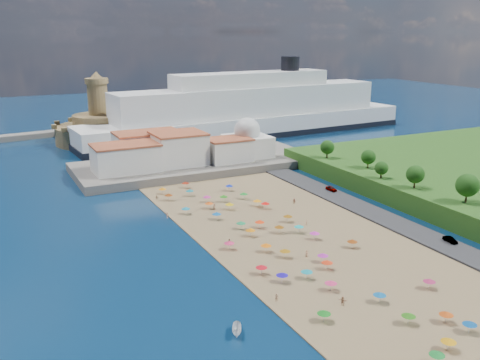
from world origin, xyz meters
TOP-DOWN VIEW (x-y plane):
  - ground at (0.00, 0.00)m, footprint 700.00×700.00m
  - terrace at (10.00, 73.00)m, footprint 90.00×36.00m
  - jetty at (-12.00, 108.00)m, footprint 18.00×70.00m
  - waterfront_buildings at (-3.05, 73.64)m, footprint 57.00×29.00m
  - domed_building at (30.00, 71.00)m, footprint 16.00×16.00m
  - fortress at (-12.00, 138.00)m, footprint 40.00×40.00m
  - cruise_ship at (58.52, 122.33)m, footprint 173.61×36.37m
  - beach_parasols at (-0.69, -7.26)m, footprint 29.68×117.47m
  - beachgoers at (-1.78, -0.78)m, footprint 38.88×98.52m
  - parked_cars at (36.00, -11.29)m, footprint 2.25×68.89m
  - hillside_trees at (48.94, -7.27)m, footprint 10.55×106.29m

SIDE VIEW (x-z plane):
  - ground at x=0.00m, z-range 0.00..0.00m
  - beachgoers at x=-1.78m, z-range 0.19..2.08m
  - jetty at x=-12.00m, z-range 0.00..2.40m
  - parked_cars at x=36.00m, z-range 0.67..2.11m
  - terrace at x=10.00m, z-range 0.00..3.00m
  - beach_parasols at x=-0.69m, z-range 1.05..3.25m
  - fortress at x=-12.00m, z-range -9.52..22.88m
  - waterfront_buildings at x=-3.05m, z-range 2.38..13.38m
  - domed_building at x=30.00m, z-range 1.47..16.47m
  - hillside_trees at x=48.94m, z-range 6.08..13.93m
  - cruise_ship at x=58.52m, z-range -7.68..30.01m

